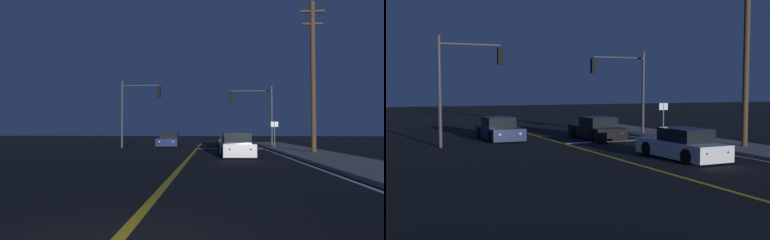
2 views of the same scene
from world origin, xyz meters
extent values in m
cube|color=gray|center=(7.21, 11.89, 0.07)|extent=(3.20, 42.81, 0.15)
cube|color=gold|center=(0.00, 11.89, 0.01)|extent=(0.20, 40.43, 0.01)
cube|color=white|center=(5.36, 11.89, 0.01)|extent=(0.16, 40.43, 0.01)
cube|color=white|center=(2.81, 22.28, 0.01)|extent=(5.61, 0.50, 0.01)
cube|color=black|center=(2.69, 23.75, 0.44)|extent=(1.92, 4.49, 0.68)
cube|color=black|center=(2.68, 23.48, 1.04)|extent=(1.63, 2.07, 0.60)
cylinder|color=black|center=(1.83, 25.14, 0.32)|extent=(0.23, 0.64, 0.64)
cylinder|color=black|center=(3.58, 25.12, 0.32)|extent=(0.23, 0.64, 0.64)
cylinder|color=black|center=(1.80, 22.38, 0.32)|extent=(0.23, 0.64, 0.64)
cylinder|color=black|center=(3.54, 22.36, 0.32)|extent=(0.23, 0.64, 0.64)
sphere|color=#FFF4CC|center=(2.13, 25.93, 0.52)|extent=(0.18, 0.18, 0.18)
sphere|color=#FFF4CC|center=(3.29, 25.92, 0.52)|extent=(0.18, 0.18, 0.18)
sphere|color=red|center=(2.08, 21.58, 0.52)|extent=(0.14, 0.14, 0.14)
sphere|color=red|center=(3.24, 21.56, 0.52)|extent=(0.14, 0.14, 0.14)
cube|color=navy|center=(-2.70, 25.64, 0.44)|extent=(1.93, 4.41, 0.68)
cube|color=black|center=(-2.70, 25.90, 1.04)|extent=(1.63, 2.04, 0.60)
cylinder|color=black|center=(-1.81, 24.30, 0.32)|extent=(0.23, 0.64, 0.64)
cylinder|color=black|center=(-3.55, 24.27, 0.32)|extent=(0.23, 0.64, 0.64)
cylinder|color=black|center=(-1.84, 27.01, 0.32)|extent=(0.23, 0.64, 0.64)
cylinder|color=black|center=(-3.59, 26.99, 0.32)|extent=(0.23, 0.64, 0.64)
sphere|color=#FFF4CC|center=(-2.09, 23.52, 0.52)|extent=(0.18, 0.18, 0.18)
sphere|color=#FFF4CC|center=(-3.25, 23.50, 0.52)|extent=(0.18, 0.18, 0.18)
sphere|color=red|center=(-2.15, 27.79, 0.52)|extent=(0.14, 0.14, 0.14)
sphere|color=red|center=(-3.31, 27.77, 0.52)|extent=(0.14, 0.14, 0.14)
cube|color=silver|center=(2.59, 15.03, 0.44)|extent=(1.88, 4.64, 0.68)
cube|color=black|center=(2.60, 14.76, 1.04)|extent=(1.55, 2.16, 0.60)
cylinder|color=black|center=(1.74, 16.43, 0.32)|extent=(0.24, 0.65, 0.64)
cylinder|color=black|center=(3.34, 16.48, 0.32)|extent=(0.24, 0.65, 0.64)
cylinder|color=black|center=(1.84, 13.59, 0.32)|extent=(0.24, 0.65, 0.64)
cylinder|color=black|center=(3.44, 13.64, 0.32)|extent=(0.24, 0.65, 0.64)
sphere|color=#FFF4CC|center=(1.98, 17.24, 0.52)|extent=(0.18, 0.18, 0.18)
sphere|color=#FFF4CC|center=(3.04, 17.28, 0.52)|extent=(0.18, 0.18, 0.18)
sphere|color=red|center=(2.14, 12.78, 0.52)|extent=(0.14, 0.14, 0.14)
sphere|color=red|center=(3.20, 12.81, 0.52)|extent=(0.14, 0.14, 0.14)
cylinder|color=#38383D|center=(6.41, 24.58, 2.67)|extent=(0.18, 0.18, 5.34)
cylinder|color=#38383D|center=(4.65, 24.58, 4.94)|extent=(3.53, 0.12, 0.12)
cube|color=black|center=(2.88, 24.58, 4.39)|extent=(0.28, 0.28, 0.90)
sphere|color=red|center=(2.88, 24.58, 4.66)|extent=(0.22, 0.22, 0.22)
sphere|color=#4C2D05|center=(2.88, 24.58, 4.39)|extent=(0.22, 0.22, 0.22)
sphere|color=#0A3814|center=(2.88, 24.58, 4.12)|extent=(0.22, 0.22, 0.22)
cylinder|color=#38383D|center=(-6.41, 23.18, 2.85)|extent=(0.18, 0.18, 5.70)
cylinder|color=#38383D|center=(-4.83, 23.18, 5.30)|extent=(3.17, 0.12, 0.12)
cube|color=black|center=(-3.25, 23.18, 4.75)|extent=(0.28, 0.28, 0.90)
sphere|color=red|center=(-3.25, 23.18, 5.02)|extent=(0.22, 0.22, 0.22)
sphere|color=#4C2D05|center=(-3.25, 23.18, 4.75)|extent=(0.22, 0.22, 0.22)
sphere|color=#0A3814|center=(-3.25, 23.18, 4.48)|extent=(0.22, 0.22, 0.22)
cylinder|color=#4C3823|center=(7.51, 16.61, 4.77)|extent=(0.29, 0.29, 9.54)
cube|color=#4C3823|center=(7.51, 16.61, 8.94)|extent=(1.51, 0.12, 0.12)
cube|color=#4C3823|center=(7.51, 16.61, 8.14)|extent=(1.27, 0.12, 0.12)
cylinder|color=slate|center=(6.11, 21.78, 1.11)|extent=(0.06, 0.06, 2.21)
cube|color=white|center=(6.11, 21.78, 1.96)|extent=(0.56, 0.08, 0.40)
camera|label=1|loc=(1.29, -3.61, 1.49)|focal=29.98mm
camera|label=2|loc=(-9.80, -2.34, 3.06)|focal=45.56mm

